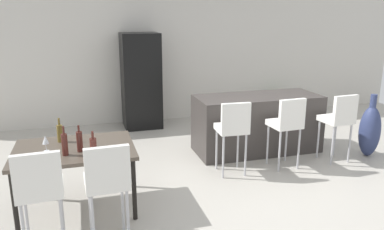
{
  "coord_description": "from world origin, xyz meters",
  "views": [
    {
      "loc": [
        -2.2,
        -4.65,
        2.17
      ],
      "look_at": [
        -0.81,
        0.12,
        0.85
      ],
      "focal_mm": 35.38,
      "sensor_mm": 36.0,
      "label": 1
    }
  ],
  "objects_px": {
    "kitchen_island": "(257,123)",
    "dining_chair_far": "(107,179)",
    "wine_glass_left": "(45,140)",
    "refrigerator": "(141,81)",
    "wine_bottle_corner": "(80,141)",
    "potted_plant": "(280,102)",
    "dining_table": "(75,153)",
    "wine_bottle_right": "(93,148)",
    "bar_chair_right": "(339,117)",
    "bar_chair_left": "(233,127)",
    "dining_chair_near": "(40,187)",
    "bar_chair_middle": "(287,122)",
    "floor_vase": "(370,131)",
    "wine_bottle_end": "(60,133)",
    "wine_bottle_middle": "(65,144)"
  },
  "relations": [
    {
      "from": "dining_chair_near",
      "to": "refrigerator",
      "type": "distance_m",
      "value": 4.26
    },
    {
      "from": "dining_table",
      "to": "wine_bottle_right",
      "type": "distance_m",
      "value": 0.49
    },
    {
      "from": "wine_bottle_right",
      "to": "dining_chair_far",
      "type": "bearing_deg",
      "value": -77.75
    },
    {
      "from": "kitchen_island",
      "to": "wine_bottle_right",
      "type": "relative_size",
      "value": 6.75
    },
    {
      "from": "dining_table",
      "to": "floor_vase",
      "type": "bearing_deg",
      "value": 6.17
    },
    {
      "from": "kitchen_island",
      "to": "wine_bottle_corner",
      "type": "height_order",
      "value": "wine_bottle_corner"
    },
    {
      "from": "bar_chair_left",
      "to": "wine_bottle_right",
      "type": "xyz_separation_m",
      "value": [
        -1.86,
        -0.81,
        0.16
      ]
    },
    {
      "from": "bar_chair_left",
      "to": "dining_table",
      "type": "height_order",
      "value": "bar_chair_left"
    },
    {
      "from": "bar_chair_left",
      "to": "floor_vase",
      "type": "bearing_deg",
      "value": 1.79
    },
    {
      "from": "bar_chair_left",
      "to": "bar_chair_middle",
      "type": "height_order",
      "value": "same"
    },
    {
      "from": "dining_chair_near",
      "to": "floor_vase",
      "type": "bearing_deg",
      "value": 15.72
    },
    {
      "from": "wine_glass_left",
      "to": "bar_chair_middle",
      "type": "bearing_deg",
      "value": 7.63
    },
    {
      "from": "kitchen_island",
      "to": "dining_chair_near",
      "type": "height_order",
      "value": "dining_chair_near"
    },
    {
      "from": "wine_bottle_right",
      "to": "wine_bottle_middle",
      "type": "bearing_deg",
      "value": 146.19
    },
    {
      "from": "wine_bottle_corner",
      "to": "potted_plant",
      "type": "height_order",
      "value": "wine_bottle_corner"
    },
    {
      "from": "dining_chair_far",
      "to": "refrigerator",
      "type": "bearing_deg",
      "value": 76.67
    },
    {
      "from": "potted_plant",
      "to": "dining_chair_far",
      "type": "bearing_deg",
      "value": -135.37
    },
    {
      "from": "kitchen_island",
      "to": "bar_chair_left",
      "type": "relative_size",
      "value": 1.9
    },
    {
      "from": "bar_chair_middle",
      "to": "dining_chair_near",
      "type": "distance_m",
      "value": 3.42
    },
    {
      "from": "bar_chair_left",
      "to": "bar_chair_right",
      "type": "bearing_deg",
      "value": 0.0
    },
    {
      "from": "bar_chair_right",
      "to": "potted_plant",
      "type": "height_order",
      "value": "bar_chair_right"
    },
    {
      "from": "dining_table",
      "to": "kitchen_island",
      "type": "bearing_deg",
      "value": 23.03
    },
    {
      "from": "refrigerator",
      "to": "potted_plant",
      "type": "xyz_separation_m",
      "value": [
        3.07,
        -0.01,
        -0.61
      ]
    },
    {
      "from": "dining_chair_near",
      "to": "dining_table",
      "type": "bearing_deg",
      "value": 71.09
    },
    {
      "from": "wine_bottle_corner",
      "to": "floor_vase",
      "type": "xyz_separation_m",
      "value": [
        4.34,
        0.61,
        -0.44
      ]
    },
    {
      "from": "dining_chair_far",
      "to": "refrigerator",
      "type": "height_order",
      "value": "refrigerator"
    },
    {
      "from": "bar_chair_middle",
      "to": "floor_vase",
      "type": "relative_size",
      "value": 1.06
    },
    {
      "from": "bar_chair_right",
      "to": "wine_bottle_end",
      "type": "relative_size",
      "value": 3.67
    },
    {
      "from": "dining_chair_near",
      "to": "floor_vase",
      "type": "relative_size",
      "value": 1.06
    },
    {
      "from": "wine_bottle_right",
      "to": "wine_glass_left",
      "type": "xyz_separation_m",
      "value": [
        -0.49,
        0.38,
        0.01
      ]
    },
    {
      "from": "dining_table",
      "to": "wine_bottle_right",
      "type": "xyz_separation_m",
      "value": [
        0.2,
        -0.4,
        0.18
      ]
    },
    {
      "from": "refrigerator",
      "to": "wine_bottle_right",
      "type": "bearing_deg",
      "value": -106.38
    },
    {
      "from": "bar_chair_left",
      "to": "refrigerator",
      "type": "bearing_deg",
      "value": 106.91
    },
    {
      "from": "bar_chair_middle",
      "to": "refrigerator",
      "type": "relative_size",
      "value": 0.57
    },
    {
      "from": "wine_glass_left",
      "to": "refrigerator",
      "type": "xyz_separation_m",
      "value": [
        1.52,
        3.15,
        0.06
      ]
    },
    {
      "from": "bar_chair_left",
      "to": "dining_table",
      "type": "relative_size",
      "value": 0.81
    },
    {
      "from": "bar_chair_right",
      "to": "wine_glass_left",
      "type": "xyz_separation_m",
      "value": [
        -4.05,
        -0.43,
        0.17
      ]
    },
    {
      "from": "bar_chair_left",
      "to": "bar_chair_right",
      "type": "height_order",
      "value": "same"
    },
    {
      "from": "wine_bottle_middle",
      "to": "refrigerator",
      "type": "relative_size",
      "value": 0.17
    },
    {
      "from": "bar_chair_middle",
      "to": "bar_chair_right",
      "type": "relative_size",
      "value": 1.0
    },
    {
      "from": "kitchen_island",
      "to": "wine_bottle_end",
      "type": "bearing_deg",
      "value": -162.48
    },
    {
      "from": "dining_table",
      "to": "wine_glass_left",
      "type": "bearing_deg",
      "value": -175.45
    },
    {
      "from": "wine_bottle_corner",
      "to": "wine_glass_left",
      "type": "xyz_separation_m",
      "value": [
        -0.35,
        0.11,
        0.01
      ]
    },
    {
      "from": "dining_chair_far",
      "to": "wine_bottle_end",
      "type": "bearing_deg",
      "value": 112.09
    },
    {
      "from": "kitchen_island",
      "to": "dining_table",
      "type": "distance_m",
      "value": 3.06
    },
    {
      "from": "kitchen_island",
      "to": "dining_chair_far",
      "type": "xyz_separation_m",
      "value": [
        -2.52,
        -2.04,
        0.24
      ]
    },
    {
      "from": "bar_chair_left",
      "to": "bar_chair_right",
      "type": "relative_size",
      "value": 1.0
    },
    {
      "from": "dining_chair_near",
      "to": "wine_bottle_corner",
      "type": "relative_size",
      "value": 3.56
    },
    {
      "from": "dining_chair_near",
      "to": "wine_bottle_middle",
      "type": "distance_m",
      "value": 0.69
    },
    {
      "from": "dining_table",
      "to": "wine_bottle_right",
      "type": "bearing_deg",
      "value": -63.6
    }
  ]
}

